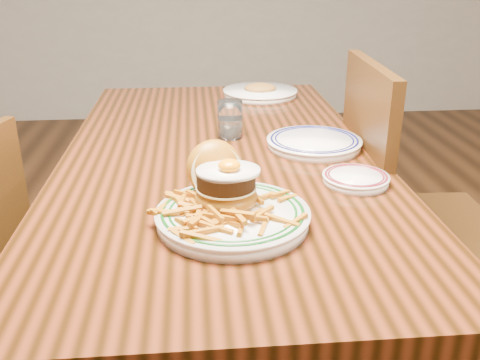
{
  "coord_description": "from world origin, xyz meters",
  "views": [
    {
      "loc": [
        -0.07,
        -1.38,
        1.25
      ],
      "look_at": [
        0.02,
        -0.39,
        0.83
      ],
      "focal_mm": 40.0,
      "sensor_mm": 36.0,
      "label": 1
    }
  ],
  "objects": [
    {
      "name": "rear_plate",
      "position": [
        0.26,
        0.01,
        0.77
      ],
      "size": [
        0.26,
        0.26,
        0.03
      ],
      "rotation": [
        0.0,
        0.0,
        -0.12
      ],
      "color": "white",
      "rests_on": "table"
    },
    {
      "name": "table",
      "position": [
        0.0,
        0.0,
        0.66
      ],
      "size": [
        0.85,
        1.6,
        0.75
      ],
      "color": "black",
      "rests_on": "floor"
    },
    {
      "name": "main_plate",
      "position": [
        -0.0,
        -0.42,
        0.79
      ],
      "size": [
        0.31,
        0.33,
        0.15
      ],
      "rotation": [
        0.0,
        0.0,
        0.28
      ],
      "color": "white",
      "rests_on": "table"
    },
    {
      "name": "water_glass",
      "position": [
        0.04,
        0.12,
        0.8
      ],
      "size": [
        0.07,
        0.07,
        0.11
      ],
      "color": "white",
      "rests_on": "table"
    },
    {
      "name": "chair_right",
      "position": [
        0.55,
        0.02,
        0.53
      ],
      "size": [
        0.48,
        0.48,
        0.98
      ],
      "rotation": [
        0.0,
        0.0,
        3.09
      ],
      "color": "#3F240D",
      "rests_on": "floor"
    },
    {
      "name": "side_plate",
      "position": [
        0.31,
        -0.25,
        0.76
      ],
      "size": [
        0.16,
        0.16,
        0.02
      ],
      "rotation": [
        0.0,
        0.0,
        0.39
      ],
      "color": "white",
      "rests_on": "table"
    },
    {
      "name": "far_plate",
      "position": [
        0.19,
        0.61,
        0.77
      ],
      "size": [
        0.28,
        0.28,
        0.05
      ],
      "rotation": [
        0.0,
        0.0,
        -0.43
      ],
      "color": "white",
      "rests_on": "table"
    }
  ]
}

